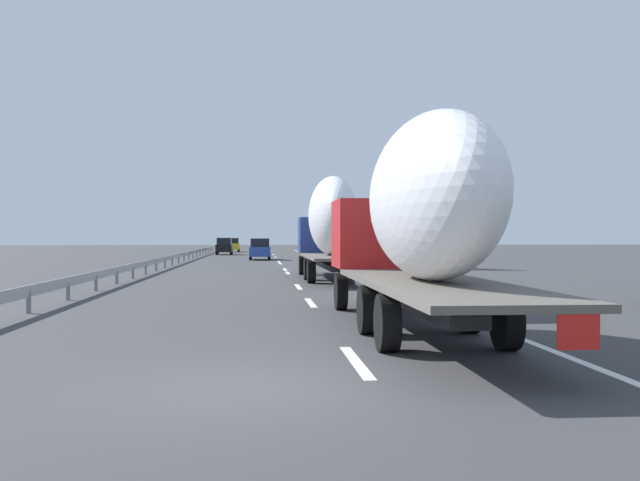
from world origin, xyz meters
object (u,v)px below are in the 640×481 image
(truck_trailing, at_px, (418,215))
(car_blue_sedan, at_px, (260,249))
(car_yellow_coupe, at_px, (233,245))
(truck_lead, at_px, (330,224))
(car_black_suv, at_px, (224,246))
(road_sign, at_px, (337,234))

(truck_trailing, bearing_deg, car_blue_sedan, 3.85)
(car_blue_sedan, relative_size, car_yellow_coupe, 1.11)
(truck_lead, bearing_deg, car_black_suv, 8.59)
(car_yellow_coupe, xyz_separation_m, car_black_suv, (-14.66, 0.46, 0.03))
(car_yellow_coupe, relative_size, road_sign, 1.24)
(truck_lead, height_order, car_yellow_coupe, truck_lead)
(road_sign, bearing_deg, truck_lead, 173.17)
(truck_trailing, height_order, road_sign, truck_trailing)
(car_black_suv, height_order, road_sign, road_sign)
(truck_lead, relative_size, road_sign, 4.18)
(road_sign, bearing_deg, car_black_suv, 24.51)
(truck_lead, height_order, road_sign, truck_lead)
(car_yellow_coupe, xyz_separation_m, road_sign, (-37.64, -10.01, 1.32))
(truck_lead, height_order, truck_trailing, truck_lead)
(truck_trailing, distance_m, car_blue_sedan, 49.97)
(car_blue_sedan, distance_m, car_yellow_coupe, 33.44)
(truck_lead, relative_size, car_black_suv, 3.21)
(truck_lead, distance_m, road_sign, 26.05)
(car_blue_sedan, bearing_deg, car_black_suv, 12.21)
(car_blue_sedan, bearing_deg, car_yellow_coupe, 6.11)
(car_blue_sedan, xyz_separation_m, road_sign, (-4.39, -6.45, 1.30))
(truck_trailing, bearing_deg, truck_lead, -0.00)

